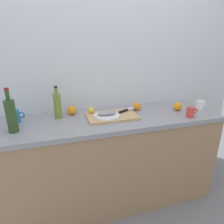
# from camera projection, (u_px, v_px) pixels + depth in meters

# --- Properties ---
(ground_plane) EXTENTS (12.00, 12.00, 0.00)m
(ground_plane) POSITION_uv_depth(u_px,v_px,m) (110.00, 197.00, 2.01)
(ground_plane) COLOR slate
(back_wall) EXTENTS (3.20, 0.05, 2.50)m
(back_wall) POSITION_uv_depth(u_px,v_px,m) (101.00, 73.00, 1.88)
(back_wall) COLOR silver
(back_wall) RESTS_ON ground_plane
(kitchen_counter) EXTENTS (2.00, 0.60, 0.90)m
(kitchen_counter) POSITION_uv_depth(u_px,v_px,m) (110.00, 160.00, 1.86)
(kitchen_counter) COLOR #9E7A56
(kitchen_counter) RESTS_ON ground_plane
(cutting_board) EXTENTS (0.44, 0.28, 0.02)m
(cutting_board) POSITION_uv_depth(u_px,v_px,m) (112.00, 116.00, 1.71)
(cutting_board) COLOR tan
(cutting_board) RESTS_ON kitchen_counter
(white_plate) EXTENTS (0.22, 0.22, 0.01)m
(white_plate) POSITION_uv_depth(u_px,v_px,m) (107.00, 116.00, 1.67)
(white_plate) COLOR white
(white_plate) RESTS_ON cutting_board
(fish_fillet) EXTENTS (0.17, 0.07, 0.04)m
(fish_fillet) POSITION_uv_depth(u_px,v_px,m) (107.00, 113.00, 1.66)
(fish_fillet) COLOR gray
(fish_fillet) RESTS_ON white_plate
(chef_knife) EXTENTS (0.27, 0.17, 0.02)m
(chef_knife) POSITION_uv_depth(u_px,v_px,m) (127.00, 110.00, 1.81)
(chef_knife) COLOR silver
(chef_knife) RESTS_ON cutting_board
(lemon_0) EXTENTS (0.06, 0.06, 0.06)m
(lemon_0) POSITION_uv_depth(u_px,v_px,m) (91.00, 110.00, 1.75)
(lemon_0) COLOR yellow
(lemon_0) RESTS_ON cutting_board
(olive_oil_bottle) EXTENTS (0.06, 0.06, 0.29)m
(olive_oil_bottle) POSITION_uv_depth(u_px,v_px,m) (57.00, 105.00, 1.65)
(olive_oil_bottle) COLOR olive
(olive_oil_bottle) RESTS_ON kitchen_counter
(wine_bottle) EXTENTS (0.07, 0.07, 0.33)m
(wine_bottle) POSITION_uv_depth(u_px,v_px,m) (11.00, 115.00, 1.38)
(wine_bottle) COLOR #2D4723
(wine_bottle) RESTS_ON kitchen_counter
(coffee_mug_0) EXTENTS (0.11, 0.07, 0.09)m
(coffee_mug_0) POSITION_uv_depth(u_px,v_px,m) (191.00, 112.00, 1.71)
(coffee_mug_0) COLOR #CC3F38
(coffee_mug_0) RESTS_ON kitchen_counter
(coffee_mug_1) EXTENTS (0.12, 0.08, 0.09)m
(coffee_mug_1) POSITION_uv_depth(u_px,v_px,m) (200.00, 105.00, 1.90)
(coffee_mug_1) COLOR white
(coffee_mug_1) RESTS_ON kitchen_counter
(coffee_mug_2) EXTENTS (0.12, 0.08, 0.11)m
(coffee_mug_2) POSITION_uv_depth(u_px,v_px,m) (15.00, 116.00, 1.58)
(coffee_mug_2) COLOR #2672B2
(coffee_mug_2) RESTS_ON kitchen_counter
(orange_0) EXTENTS (0.08, 0.08, 0.08)m
(orange_0) POSITION_uv_depth(u_px,v_px,m) (178.00, 106.00, 1.88)
(orange_0) COLOR orange
(orange_0) RESTS_ON kitchen_counter
(orange_1) EXTENTS (0.08, 0.08, 0.08)m
(orange_1) POSITION_uv_depth(u_px,v_px,m) (137.00, 106.00, 1.88)
(orange_1) COLOR orange
(orange_1) RESTS_ON kitchen_counter
(orange_2) EXTENTS (0.08, 0.08, 0.08)m
(orange_2) POSITION_uv_depth(u_px,v_px,m) (72.00, 110.00, 1.76)
(orange_2) COLOR orange
(orange_2) RESTS_ON kitchen_counter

